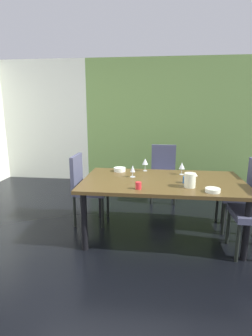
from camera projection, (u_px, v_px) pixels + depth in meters
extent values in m
cube|color=black|center=(95.00, 249.00, 3.01)|extent=(5.58, 5.91, 0.02)
cube|color=silver|center=(44.00, 121.00, 5.73)|extent=(1.97, 0.10, 2.55)
cube|color=#6F954B|center=(173.00, 122.00, 5.41)|extent=(3.60, 0.10, 2.55)
cube|color=#513C1D|center=(163.00, 182.00, 3.16)|extent=(1.93, 1.09, 0.04)
cylinder|color=black|center=(101.00, 195.00, 3.77)|extent=(0.07, 0.07, 0.68)
cylinder|color=black|center=(225.00, 200.00, 3.58)|extent=(0.07, 0.07, 0.68)
cylinder|color=black|center=(84.00, 221.00, 2.91)|extent=(0.07, 0.07, 0.68)
cylinder|color=black|center=(246.00, 230.00, 2.71)|extent=(0.07, 0.07, 0.68)
cube|color=#454860|center=(237.00, 195.00, 3.40)|extent=(0.44, 0.44, 0.07)
cylinder|color=black|center=(223.00, 219.00, 3.29)|extent=(0.04, 0.04, 0.43)
cylinder|color=black|center=(217.00, 207.00, 3.66)|extent=(0.04, 0.04, 0.43)
cylinder|color=black|center=(245.00, 209.00, 3.62)|extent=(0.04, 0.04, 0.43)
cube|color=#454860|center=(163.00, 174.00, 4.45)|extent=(0.44, 0.44, 0.07)
cube|color=#454860|center=(163.00, 158.00, 4.59)|extent=(0.42, 0.05, 0.48)
cylinder|color=black|center=(175.00, 192.00, 4.30)|extent=(0.04, 0.04, 0.43)
cylinder|color=black|center=(151.00, 191.00, 4.35)|extent=(0.04, 0.04, 0.43)
cylinder|color=black|center=(173.00, 186.00, 4.67)|extent=(0.04, 0.04, 0.43)
cylinder|color=black|center=(152.00, 185.00, 4.72)|extent=(0.04, 0.04, 0.43)
cylinder|color=black|center=(238.00, 243.00, 2.71)|extent=(0.04, 0.04, 0.43)
cylinder|color=black|center=(228.00, 227.00, 3.07)|extent=(0.04, 0.04, 0.43)
cube|color=#454860|center=(91.00, 190.00, 3.62)|extent=(0.44, 0.44, 0.07)
cube|color=#454860|center=(77.00, 173.00, 3.59)|extent=(0.05, 0.42, 0.49)
cylinder|color=black|center=(108.00, 203.00, 3.84)|extent=(0.04, 0.04, 0.43)
cylinder|color=black|center=(102.00, 213.00, 3.47)|extent=(0.04, 0.04, 0.43)
cylinder|color=black|center=(83.00, 202.00, 3.88)|extent=(0.04, 0.04, 0.43)
cylinder|color=black|center=(75.00, 212.00, 3.51)|extent=(0.04, 0.04, 0.43)
cylinder|color=silver|center=(181.00, 174.00, 3.41)|extent=(0.06, 0.06, 0.00)
cylinder|color=silver|center=(182.00, 172.00, 3.40)|extent=(0.01, 0.01, 0.07)
cone|color=silver|center=(182.00, 166.00, 3.38)|extent=(0.07, 0.07, 0.08)
cylinder|color=silver|center=(145.00, 171.00, 3.61)|extent=(0.06, 0.06, 0.00)
cylinder|color=silver|center=(145.00, 167.00, 3.60)|extent=(0.01, 0.01, 0.09)
cone|color=silver|center=(145.00, 161.00, 3.58)|extent=(0.08, 0.08, 0.08)
cylinder|color=silver|center=(133.00, 177.00, 3.30)|extent=(0.07, 0.07, 0.00)
cylinder|color=silver|center=(133.00, 174.00, 3.29)|extent=(0.01, 0.01, 0.06)
cone|color=silver|center=(133.00, 169.00, 3.27)|extent=(0.06, 0.06, 0.08)
cylinder|color=silver|center=(213.00, 190.00, 2.71)|extent=(0.16, 0.16, 0.04)
cylinder|color=white|center=(120.00, 169.00, 3.58)|extent=(0.16, 0.16, 0.05)
cylinder|color=#134A9B|center=(186.00, 180.00, 3.03)|extent=(0.07, 0.07, 0.07)
cylinder|color=red|center=(138.00, 186.00, 2.81)|extent=(0.07, 0.07, 0.08)
cylinder|color=#E6EDC9|center=(190.00, 180.00, 2.86)|extent=(0.13, 0.13, 0.16)
cone|color=#E6EDC9|center=(196.00, 174.00, 2.84)|extent=(0.04, 0.04, 0.03)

